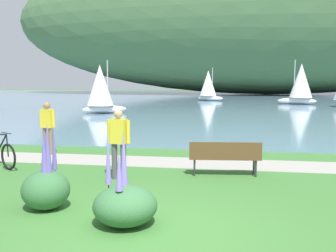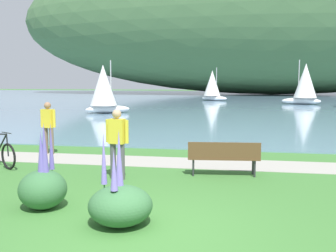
{
  "view_description": "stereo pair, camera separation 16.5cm",
  "coord_description": "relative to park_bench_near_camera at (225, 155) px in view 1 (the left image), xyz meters",
  "views": [
    {
      "loc": [
        1.21,
        -5.88,
        2.39
      ],
      "look_at": [
        -0.71,
        5.97,
        1.0
      ],
      "focal_mm": 41.75,
      "sensor_mm": 36.0,
      "label": 1
    },
    {
      "loc": [
        1.37,
        -5.85,
        2.39
      ],
      "look_at": [
        -0.71,
        5.97,
        1.0
      ],
      "focal_mm": 41.75,
      "sensor_mm": 36.0,
      "label": 2
    }
  ],
  "objects": [
    {
      "name": "ground_plane",
      "position": [
        -1.08,
        -3.92,
        -0.52
      ],
      "size": [
        200.0,
        200.0,
        0.0
      ],
      "primitive_type": "plane",
      "color": "#3D7533"
    },
    {
      "name": "bay_water",
      "position": [
        -1.08,
        43.55,
        -0.5
      ],
      "size": [
        180.0,
        80.0,
        0.04
      ],
      "primitive_type": "cube",
      "color": "#6B8EA8",
      "rests_on": "ground"
    },
    {
      "name": "distant_hillside",
      "position": [
        6.33,
        61.38,
        12.95
      ],
      "size": [
        91.65,
        28.0,
        26.86
      ],
      "primitive_type": "ellipsoid",
      "color": "#42663D",
      "rests_on": "bay_water"
    },
    {
      "name": "shoreline_path",
      "position": [
        -1.08,
        1.36,
        -0.52
      ],
      "size": [
        60.0,
        1.5,
        0.01
      ],
      "primitive_type": "cube",
      "color": "#A39E93",
      "rests_on": "ground"
    },
    {
      "name": "park_bench_near_camera",
      "position": [
        0.0,
        0.0,
        0.0
      ],
      "size": [
        1.84,
        0.65,
        0.88
      ],
      "color": "brown",
      "rests_on": "ground"
    },
    {
      "name": "person_at_shoreline",
      "position": [
        -5.73,
        1.97,
        0.46
      ],
      "size": [
        0.59,
        0.32,
        1.71
      ],
      "color": "#72604C",
      "rests_on": "ground"
    },
    {
      "name": "person_on_the_grass",
      "position": [
        -2.54,
        -0.78,
        0.46
      ],
      "size": [
        0.6,
        0.29,
        1.71
      ],
      "color": "#4C4C51",
      "rests_on": "ground"
    },
    {
      "name": "echium_bush_closest_to_camera",
      "position": [
        -1.58,
        -3.72,
        -0.15
      ],
      "size": [
        1.07,
        1.07,
        1.6
      ],
      "color": "#386B3D",
      "rests_on": "ground"
    },
    {
      "name": "echium_bush_beside_closest",
      "position": [
        -3.25,
        -3.16,
        -0.09
      ],
      "size": [
        0.89,
        0.89,
        1.63
      ],
      "color": "#386B3D",
      "rests_on": "ground"
    },
    {
      "name": "sailboat_nearest_to_shore",
      "position": [
        -2.58,
        37.32,
        1.37
      ],
      "size": [
        3.42,
        2.66,
        3.93
      ],
      "color": "white",
      "rests_on": "bay_water"
    },
    {
      "name": "sailboat_mid_bay",
      "position": [
        7.02,
        31.32,
        1.62
      ],
      "size": [
        3.94,
        2.72,
        4.46
      ],
      "color": "white",
      "rests_on": "bay_water"
    },
    {
      "name": "sailboat_far_off",
      "position": [
        -9.21,
        17.41,
        1.33
      ],
      "size": [
        3.27,
        2.73,
        3.84
      ],
      "color": "white",
      "rests_on": "bay_water"
    }
  ]
}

